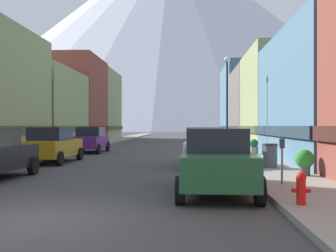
{
  "coord_description": "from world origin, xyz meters",
  "views": [
    {
      "loc": [
        3.02,
        -7.61,
        1.84
      ],
      "look_at": [
        0.59,
        40.63,
        1.85
      ],
      "focal_mm": 43.03,
      "sensor_mm": 36.0,
      "label": 1
    }
  ],
  "objects_px": {
    "streetlamp_right": "(227,90)",
    "car_left_2": "(90,140)",
    "car_right_0": "(217,160)",
    "fire_hydrant_near": "(301,187)",
    "parking_meter_near": "(282,155)",
    "trash_bin_right": "(270,156)",
    "car_left_1": "(52,145)",
    "potted_plant_1": "(42,142)",
    "car_right_1": "(205,147)",
    "potted_plant_0": "(305,161)",
    "pedestrian_0": "(83,137)",
    "potted_plant_2": "(254,146)"
  },
  "relations": [
    {
      "from": "pedestrian_0",
      "to": "parking_meter_near",
      "type": "bearing_deg",
      "value": -62.48
    },
    {
      "from": "car_right_0",
      "to": "parking_meter_near",
      "type": "height_order",
      "value": "car_right_0"
    },
    {
      "from": "car_left_2",
      "to": "potted_plant_1",
      "type": "bearing_deg",
      "value": -170.4
    },
    {
      "from": "parking_meter_near",
      "to": "trash_bin_right",
      "type": "xyz_separation_m",
      "value": [
        0.6,
        4.67,
        -0.37
      ]
    },
    {
      "from": "potted_plant_0",
      "to": "pedestrian_0",
      "type": "height_order",
      "value": "pedestrian_0"
    },
    {
      "from": "car_right_0",
      "to": "car_right_1",
      "type": "xyz_separation_m",
      "value": [
        -0.0,
        7.18,
        0.0
      ]
    },
    {
      "from": "car_right_0",
      "to": "potted_plant_1",
      "type": "bearing_deg",
      "value": 123.94
    },
    {
      "from": "car_left_2",
      "to": "trash_bin_right",
      "type": "distance_m",
      "value": 15.09
    },
    {
      "from": "potted_plant_0",
      "to": "potted_plant_2",
      "type": "height_order",
      "value": "potted_plant_2"
    },
    {
      "from": "fire_hydrant_near",
      "to": "potted_plant_2",
      "type": "height_order",
      "value": "potted_plant_2"
    },
    {
      "from": "car_right_0",
      "to": "pedestrian_0",
      "type": "bearing_deg",
      "value": 112.9
    },
    {
      "from": "parking_meter_near",
      "to": "pedestrian_0",
      "type": "distance_m",
      "value": 25.97
    },
    {
      "from": "car_right_0",
      "to": "potted_plant_2",
      "type": "xyz_separation_m",
      "value": [
        3.2,
        13.51,
        -0.29
      ]
    },
    {
      "from": "trash_bin_right",
      "to": "potted_plant_1",
      "type": "relative_size",
      "value": 0.96
    },
    {
      "from": "car_left_1",
      "to": "potted_plant_0",
      "type": "xyz_separation_m",
      "value": [
        10.8,
        -5.87,
        -0.24
      ]
    },
    {
      "from": "streetlamp_right",
      "to": "car_left_2",
      "type": "bearing_deg",
      "value": 159.28
    },
    {
      "from": "pedestrian_0",
      "to": "car_right_1",
      "type": "bearing_deg",
      "value": -58.83
    },
    {
      "from": "pedestrian_0",
      "to": "streetlamp_right",
      "type": "distance_m",
      "value": 16.06
    },
    {
      "from": "fire_hydrant_near",
      "to": "car_right_1",
      "type": "bearing_deg",
      "value": 99.88
    },
    {
      "from": "car_left_1",
      "to": "potted_plant_1",
      "type": "distance_m",
      "value": 7.99
    },
    {
      "from": "fire_hydrant_near",
      "to": "potted_plant_1",
      "type": "xyz_separation_m",
      "value": [
        -12.45,
        18.36,
        0.2
      ]
    },
    {
      "from": "car_left_2",
      "to": "car_right_0",
      "type": "xyz_separation_m",
      "value": [
        7.6,
        -16.59,
        0.0
      ]
    },
    {
      "from": "pedestrian_0",
      "to": "potted_plant_0",
      "type": "bearing_deg",
      "value": -57.66
    },
    {
      "from": "car_right_0",
      "to": "parking_meter_near",
      "type": "distance_m",
      "value": 2.09
    },
    {
      "from": "potted_plant_0",
      "to": "potted_plant_2",
      "type": "bearing_deg",
      "value": 90.0
    },
    {
      "from": "car_right_0",
      "to": "parking_meter_near",
      "type": "relative_size",
      "value": 3.35
    },
    {
      "from": "car_left_2",
      "to": "car_right_1",
      "type": "relative_size",
      "value": 0.99
    },
    {
      "from": "parking_meter_near",
      "to": "car_left_2",
      "type": "bearing_deg",
      "value": 121.1
    },
    {
      "from": "fire_hydrant_near",
      "to": "potted_plant_1",
      "type": "relative_size",
      "value": 0.69
    },
    {
      "from": "car_left_2",
      "to": "streetlamp_right",
      "type": "bearing_deg",
      "value": -20.72
    },
    {
      "from": "car_right_1",
      "to": "car_left_1",
      "type": "bearing_deg",
      "value": 168.43
    },
    {
      "from": "parking_meter_near",
      "to": "pedestrian_0",
      "type": "height_order",
      "value": "pedestrian_0"
    },
    {
      "from": "car_right_1",
      "to": "potted_plant_1",
      "type": "xyz_separation_m",
      "value": [
        -10.8,
        8.87,
        -0.18
      ]
    },
    {
      "from": "pedestrian_0",
      "to": "car_right_0",
      "type": "bearing_deg",
      "value": -67.1
    },
    {
      "from": "pedestrian_0",
      "to": "car_left_1",
      "type": "bearing_deg",
      "value": -80.76
    },
    {
      "from": "car_right_0",
      "to": "fire_hydrant_near",
      "type": "height_order",
      "value": "car_right_0"
    },
    {
      "from": "car_right_1",
      "to": "fire_hydrant_near",
      "type": "bearing_deg",
      "value": -80.12
    },
    {
      "from": "trash_bin_right",
      "to": "streetlamp_right",
      "type": "distance_m",
      "value": 8.45
    },
    {
      "from": "car_left_1",
      "to": "car_right_1",
      "type": "height_order",
      "value": "same"
    },
    {
      "from": "car_left_1",
      "to": "pedestrian_0",
      "type": "distance_m",
      "value": 15.26
    },
    {
      "from": "car_right_1",
      "to": "streetlamp_right",
      "type": "height_order",
      "value": "streetlamp_right"
    },
    {
      "from": "car_right_0",
      "to": "trash_bin_right",
      "type": "height_order",
      "value": "car_right_0"
    },
    {
      "from": "trash_bin_right",
      "to": "pedestrian_0",
      "type": "height_order",
      "value": "pedestrian_0"
    },
    {
      "from": "car_right_0",
      "to": "streetlamp_right",
      "type": "bearing_deg",
      "value": 83.27
    },
    {
      "from": "fire_hydrant_near",
      "to": "potted_plant_2",
      "type": "bearing_deg",
      "value": 84.4
    },
    {
      "from": "car_left_2",
      "to": "car_right_1",
      "type": "bearing_deg",
      "value": -51.09
    },
    {
      "from": "fire_hydrant_near",
      "to": "pedestrian_0",
      "type": "relative_size",
      "value": 0.46
    },
    {
      "from": "potted_plant_2",
      "to": "streetlamp_right",
      "type": "height_order",
      "value": "streetlamp_right"
    },
    {
      "from": "trash_bin_right",
      "to": "potted_plant_0",
      "type": "height_order",
      "value": "trash_bin_right"
    },
    {
      "from": "car_left_2",
      "to": "car_right_0",
      "type": "relative_size",
      "value": 0.99
    }
  ]
}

